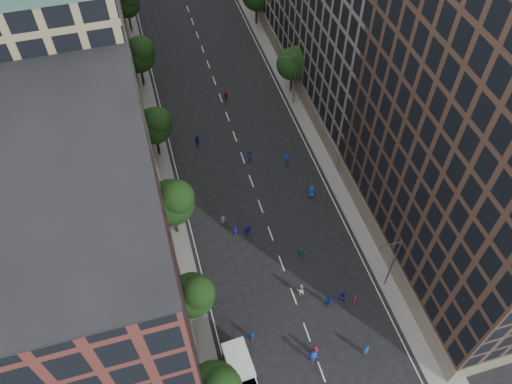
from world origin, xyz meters
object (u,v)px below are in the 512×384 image
Objects in this scene: cargo_van at (240,369)px; skater_2 at (342,296)px; streetlamp_near at (392,262)px; skater_1 at (366,350)px; streetlamp_far at (294,77)px.

skater_2 is at bearing 17.17° from cargo_van.
streetlamp_near is 5.19× the size of skater_2.
skater_1 reaches higher than skater_2.
skater_2 is (-5.37, -0.46, -4.29)m from streetlamp_near.
skater_1 is 1.05× the size of skater_2.
cargo_van is at bearing -115.70° from streetlamp_far.
streetlamp_far reaches higher than skater_1.
streetlamp_near and streetlamp_far have the same top height.
cargo_van is 3.18× the size of skater_2.
skater_1 is at bearing -10.28° from cargo_van.
skater_1 is at bearing -97.59° from streetlamp_far.
skater_2 is (13.11, 4.93, -0.64)m from cargo_van.
streetlamp_near is 19.58m from cargo_van.
skater_1 is at bearing 111.82° from skater_2.
streetlamp_near is 33.00m from streetlamp_far.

